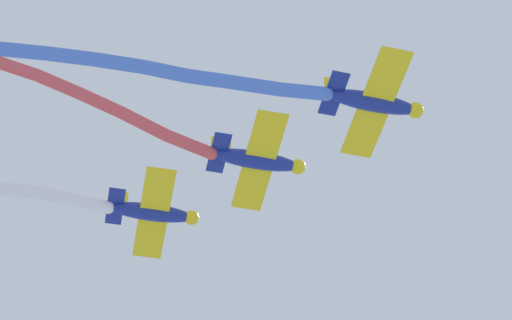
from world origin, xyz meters
TOP-DOWN VIEW (x-y plane):
  - airplane_lead at (-1.93, 5.94)m, footprint 6.57×7.32m
  - smoke_trail_lead at (7.97, -2.90)m, footprint 16.01×14.86m
  - airplane_left_wing at (-1.70, -2.24)m, footprint 6.64×7.23m
  - smoke_trail_left_wing at (11.51, -10.64)m, footprint 23.04×13.74m
  - airplane_right_wing at (-1.48, -10.42)m, footprint 6.77×7.13m

SIDE VIEW (x-z plane):
  - smoke_trail_lead at x=7.97m, z-range 54.17..55.72m
  - airplane_lead at x=-1.93m, z-range 54.25..56.27m
  - airplane_left_wing at x=-1.70m, z-range 54.50..56.52m
  - airplane_right_wing at x=-1.48m, z-range 54.75..56.77m
  - smoke_trail_left_wing at x=11.51m, z-range 55.45..59.29m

